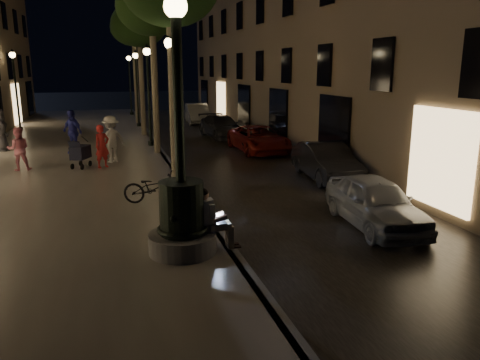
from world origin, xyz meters
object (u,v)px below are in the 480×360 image
object	(u,v)px
tree_second	(152,9)
tree_far	(133,28)
pedestrian_white	(111,139)
pedestrian_blue	(72,132)
lamp_curb_b	(148,82)
bicycle	(154,188)
car_rear	(221,127)
pedestrian_pink	(19,149)
car_second	(326,162)
car_third	(259,139)
pedestrian_red	(102,146)
pedestrian_dark	(0,130)
tree_third	(139,25)
car_fifth	(197,114)
fountain_lamppost	(182,205)
stroller	(80,152)
seated_man_laptop	(211,217)
lamp_curb_d	(130,76)
lamp_curb_c	(137,79)
car_front	(375,202)
lamp_curb_a	(172,90)

from	to	relation	value
tree_second	tree_far	distance (m)	12.00
pedestrian_white	pedestrian_blue	xyz separation A→B (m)	(-1.60, 2.51, 0.03)
lamp_curb_b	bicycle	distance (m)	10.63
car_rear	pedestrian_pink	size ratio (longest dim) A/B	2.67
car_second	car_third	bearing A→B (deg)	99.82
pedestrian_red	pedestrian_pink	distance (m)	2.97
pedestrian_pink	pedestrian_dark	distance (m)	5.01
tree_third	pedestrian_red	world-z (taller)	tree_third
car_third	car_rear	size ratio (longest dim) A/B	1.04
lamp_curb_b	car_third	world-z (taller)	lamp_curb_b
car_fifth	car_second	bearing A→B (deg)	-82.77
car_second	fountain_lamppost	bearing A→B (deg)	-131.49
fountain_lamppost	pedestrian_pink	world-z (taller)	fountain_lamppost
car_second	bicycle	xyz separation A→B (m)	(-6.27, -2.06, -0.00)
stroller	lamp_curb_b	bearing A→B (deg)	81.15
seated_man_laptop	lamp_curb_d	distance (m)	30.09
car_third	car_fifth	world-z (taller)	car_fifth
tree_second	lamp_curb_c	xyz separation A→B (m)	(-0.10, 10.00, -3.10)
seated_man_laptop	car_fifth	world-z (taller)	seated_man_laptop
lamp_curb_b	pedestrian_red	distance (m)	5.75
fountain_lamppost	lamp_curb_b	world-z (taller)	fountain_lamppost
fountain_lamppost	car_front	world-z (taller)	fountain_lamppost
tree_third	car_second	xyz separation A→B (m)	(5.39, -12.22, -5.48)
seated_man_laptop	pedestrian_pink	xyz separation A→B (m)	(-5.13, 9.52, 0.10)
tree_second	car_front	world-z (taller)	tree_second
lamp_curb_d	pedestrian_blue	distance (m)	17.80
tree_second	car_third	distance (m)	7.45
lamp_curb_a	lamp_curb_b	bearing A→B (deg)	90.00
fountain_lamppost	car_rear	distance (m)	17.73
car_second	bicycle	world-z (taller)	car_second
lamp_curb_c	car_fifth	xyz separation A→B (m)	(4.30, 2.22, -2.54)
lamp_curb_a	lamp_curb_c	size ratio (longest dim) A/B	1.00
car_front	pedestrian_white	size ratio (longest dim) A/B	1.99
car_front	lamp_curb_c	bearing A→B (deg)	106.56
tree_far	lamp_curb_a	world-z (taller)	tree_far
tree_far	tree_third	bearing A→B (deg)	-90.76
fountain_lamppost	lamp_curb_a	bearing A→B (deg)	83.35
seated_man_laptop	pedestrian_pink	distance (m)	10.81
seated_man_laptop	stroller	xyz separation A→B (m)	(-2.98, 9.35, -0.11)
car_second	car_rear	distance (m)	11.27
tree_far	bicycle	xyz separation A→B (m)	(-0.97, -20.27, -5.78)
lamp_curb_c	car_front	world-z (taller)	lamp_curb_c
car_rear	pedestrian_red	distance (m)	10.19
tree_second	pedestrian_dark	xyz separation A→B (m)	(-6.80, 2.30, -5.18)
tree_third	seated_man_laptop	bearing A→B (deg)	-90.28
tree_far	pedestrian_white	bearing A→B (deg)	-98.14
pedestrian_pink	pedestrian_dark	xyz separation A→B (m)	(-1.49, 4.78, 0.15)
car_second	car_third	size ratio (longest dim) A/B	0.89
tree_third	pedestrian_blue	xyz separation A→B (m)	(-3.50, -5.33, -4.97)
car_third	pedestrian_red	world-z (taller)	pedestrian_red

